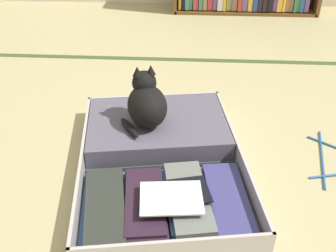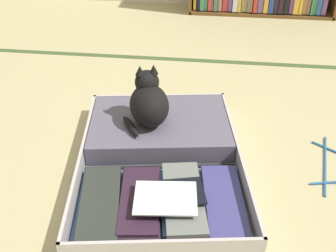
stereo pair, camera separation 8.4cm
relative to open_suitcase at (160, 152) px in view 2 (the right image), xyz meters
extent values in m
plane|color=tan|center=(0.05, -0.14, -0.04)|extent=(10.00, 10.00, 0.00)
cube|color=#3C5029|center=(0.05, 1.05, -0.04)|extent=(4.80, 0.05, 0.00)
cube|color=brown|center=(0.56, 2.09, -0.03)|extent=(1.18, 0.29, 0.02)
cube|color=#B9B1B2|center=(0.05, -0.30, -0.04)|extent=(0.72, 0.56, 0.01)
cube|color=#B9B1B2|center=(0.08, -0.53, 0.01)|extent=(0.65, 0.11, 0.11)
cube|color=#B9B1B2|center=(-0.27, -0.35, 0.01)|extent=(0.08, 0.46, 0.11)
cube|color=#B9B1B2|center=(0.37, -0.25, 0.01)|extent=(0.08, 0.46, 0.11)
cube|color=#4C5458|center=(0.05, -0.30, -0.03)|extent=(0.69, 0.53, 0.01)
cube|color=#B9B1B2|center=(-0.02, 0.16, -0.04)|extent=(0.72, 0.56, 0.01)
cube|color=#B9B1B2|center=(-0.06, 0.38, 0.01)|extent=(0.65, 0.11, 0.11)
cube|color=#B9B1B2|center=(-0.34, 0.11, 0.01)|extent=(0.08, 0.46, 0.11)
cube|color=#B9B1B2|center=(0.30, 0.21, 0.01)|extent=(0.08, 0.46, 0.11)
cube|color=#4C5458|center=(-0.02, 0.16, -0.03)|extent=(0.69, 0.53, 0.01)
cylinder|color=black|center=(0.01, -0.07, -0.03)|extent=(0.63, 0.11, 0.02)
cube|color=#2D4C7B|center=(-0.19, -0.33, -0.01)|extent=(0.20, 0.39, 0.02)
cube|color=#2A2E29|center=(-0.17, -0.34, 0.01)|extent=(0.21, 0.42, 0.02)
cube|color=navy|center=(-0.03, -0.32, -0.02)|extent=(0.21, 0.41, 0.01)
cube|color=#2C1D27|center=(-0.03, -0.31, 0.00)|extent=(0.20, 0.39, 0.02)
cube|color=#2C1A2B|center=(-0.03, -0.31, 0.02)|extent=(0.18, 0.36, 0.01)
cube|color=#2E1C27|center=(0.12, -0.29, -0.01)|extent=(0.20, 0.37, 0.02)
cube|color=navy|center=(0.12, -0.29, 0.00)|extent=(0.20, 0.36, 0.01)
cube|color=slate|center=(0.13, -0.28, 0.02)|extent=(0.20, 0.39, 0.02)
cube|color=#1C2433|center=(0.28, -0.27, -0.02)|extent=(0.18, 0.41, 0.01)
cube|color=#3C3B77|center=(0.28, -0.27, 0.00)|extent=(0.19, 0.42, 0.02)
cube|color=white|center=(0.07, -0.33, 0.05)|extent=(0.24, 0.19, 0.01)
cube|color=black|center=(0.10, -0.29, 0.05)|extent=(0.23, 0.18, 0.01)
cube|color=#585364|center=(-0.02, 0.16, 0.01)|extent=(0.68, 0.52, 0.10)
torus|color=white|center=(-0.06, 0.18, 0.06)|extent=(0.13, 0.13, 0.01)
cylinder|color=black|center=(-0.23, 0.34, 0.01)|extent=(0.02, 0.02, 0.10)
cylinder|color=black|center=(0.12, 0.40, 0.01)|extent=(0.02, 0.02, 0.10)
cube|color=yellow|center=(0.19, -0.50, 0.03)|extent=(0.03, 0.01, 0.03)
cube|color=white|center=(0.17, -0.50, 0.00)|extent=(0.04, 0.01, 0.02)
cube|color=yellow|center=(-0.01, -0.53, 0.02)|extent=(0.04, 0.01, 0.02)
cube|color=white|center=(0.12, -0.51, 0.00)|extent=(0.03, 0.01, 0.02)
ellipsoid|color=black|center=(-0.06, 0.12, 0.15)|extent=(0.23, 0.26, 0.18)
ellipsoid|color=black|center=(-0.08, 0.18, 0.11)|extent=(0.14, 0.11, 0.10)
sphere|color=black|center=(-0.08, 0.17, 0.24)|extent=(0.11, 0.11, 0.11)
cone|color=black|center=(-0.05, 0.18, 0.30)|extent=(0.04, 0.04, 0.04)
cone|color=black|center=(-0.10, 0.16, 0.30)|extent=(0.04, 0.04, 0.04)
sphere|color=gold|center=(-0.07, 0.22, 0.25)|extent=(0.02, 0.02, 0.02)
sphere|color=gold|center=(-0.11, 0.21, 0.25)|extent=(0.02, 0.02, 0.02)
ellipsoid|color=black|center=(-0.13, 0.06, 0.08)|extent=(0.12, 0.16, 0.03)
cylinder|color=#255893|center=(0.71, 0.05, -0.04)|extent=(0.09, 0.41, 0.01)
cylinder|color=#255893|center=(0.77, 0.14, -0.04)|extent=(0.19, 0.14, 0.01)
camera|label=1|loc=(0.12, -1.34, 1.04)|focal=42.40mm
camera|label=2|loc=(0.20, -1.33, 1.04)|focal=42.40mm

